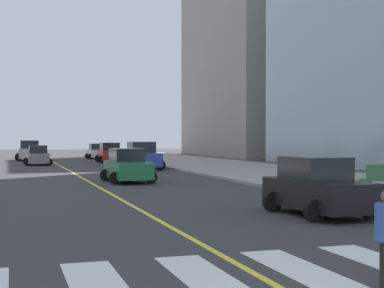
{
  "coord_description": "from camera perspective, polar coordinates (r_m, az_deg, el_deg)",
  "views": [
    {
      "loc": [
        -4.04,
        -4.91,
        2.36
      ],
      "look_at": [
        6.02,
        26.73,
        1.98
      ],
      "focal_mm": 53.97,
      "sensor_mm": 36.0,
      "label": 1
    }
  ],
  "objects": [
    {
      "name": "sidewalk_kerb_east",
      "position": [
        29.83,
        15.45,
        -3.76
      ],
      "size": [
        10.0,
        120.0,
        0.15
      ],
      "primitive_type": "cube",
      "color": "gray",
      "rests_on": "ground"
    },
    {
      "name": "crosswalk_paint",
      "position": [
        10.07,
        6.72,
        -12.88
      ],
      "size": [
        13.5,
        4.0,
        0.01
      ],
      "color": "silver",
      "rests_on": "ground"
    },
    {
      "name": "lane_divider_paint",
      "position": [
        45.16,
        -12.49,
        -2.34
      ],
      "size": [
        0.16,
        80.0,
        0.01
      ],
      "primitive_type": "cube",
      "color": "yellow",
      "rests_on": "ground"
    },
    {
      "name": "parking_garage_concrete",
      "position": [
        77.04,
        8.1,
        10.47
      ],
      "size": [
        18.0,
        24.0,
        30.99
      ],
      "primitive_type": "cube",
      "color": "gray",
      "rests_on": "ground"
    },
    {
      "name": "car_gray_nearest",
      "position": [
        50.74,
        -15.01,
        -1.14
      ],
      "size": [
        2.38,
        3.78,
        1.68
      ],
      "rotation": [
        0.0,
        0.0,
        0.01
      ],
      "color": "slate",
      "rests_on": "ground"
    },
    {
      "name": "car_white_second",
      "position": [
        63.83,
        -9.37,
        -0.76
      ],
      "size": [
        2.4,
        3.8,
        1.69
      ],
      "rotation": [
        0.0,
        0.0,
        3.16
      ],
      "color": "silver",
      "rests_on": "ground"
    },
    {
      "name": "car_blue_third",
      "position": [
        42.71,
        -4.98,
        -1.23
      ],
      "size": [
        2.87,
        4.57,
        2.03
      ],
      "rotation": [
        0.0,
        0.0,
        3.13
      ],
      "color": "#2D479E",
      "rests_on": "ground"
    },
    {
      "name": "car_silver_fourth",
      "position": [
        60.9,
        -15.77,
        -0.68
      ],
      "size": [
        2.92,
        4.62,
        2.05
      ],
      "rotation": [
        0.0,
        0.0,
        -0.02
      ],
      "color": "#B7B7BC",
      "rests_on": "ground"
    },
    {
      "name": "car_black_fifth",
      "position": [
        17.98,
        12.32,
        -4.25
      ],
      "size": [
        2.59,
        4.03,
        1.77
      ],
      "rotation": [
        0.0,
        0.0,
        3.19
      ],
      "color": "black",
      "rests_on": "ground"
    },
    {
      "name": "car_red_sixth",
      "position": [
        54.68,
        -8.11,
        -0.9
      ],
      "size": [
        2.66,
        4.21,
        1.87
      ],
      "rotation": [
        0.0,
        0.0,
        3.12
      ],
      "color": "red",
      "rests_on": "ground"
    },
    {
      "name": "car_green_seventh",
      "position": [
        30.53,
        -6.4,
        -2.22
      ],
      "size": [
        2.57,
        4.04,
        1.78
      ],
      "rotation": [
        0.0,
        0.0,
        3.18
      ],
      "color": "#236B42",
      "rests_on": "ground"
    },
    {
      "name": "park_bench",
      "position": [
        24.75,
        18.34,
        -3.25
      ],
      "size": [
        1.8,
        0.57,
        1.12
      ],
      "rotation": [
        0.0,
        0.0,
        1.57
      ],
      "color": "#33603D",
      "rests_on": "sidewalk_kerb_east"
    }
  ]
}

